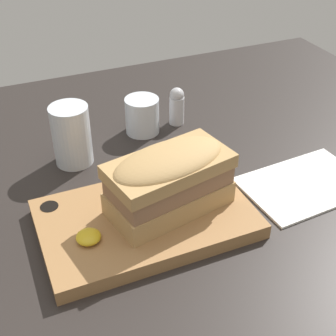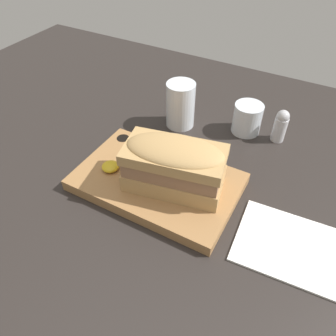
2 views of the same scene
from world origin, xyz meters
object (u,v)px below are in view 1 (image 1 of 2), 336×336
sandwich (169,178)px  salt_shaker (177,106)px  serving_board (145,219)px  water_glass (72,139)px  napkin (305,184)px  wine_glass (142,118)px

sandwich → salt_shaker: sandwich is taller
serving_board → sandwich: 7.49cm
sandwich → water_glass: size_ratio=1.77×
water_glass → napkin: water_glass is taller
serving_board → napkin: serving_board is taller
napkin → sandwich: bearing=176.9°
water_glass → salt_shaker: (22.20, 5.37, -0.76)cm
sandwich → wine_glass: bearing=78.2°
sandwich → water_glass: bearing=114.4°
water_glass → salt_shaker: 22.86cm
wine_glass → sandwich: bearing=-101.8°
water_glass → serving_board: bearing=-74.9°
serving_board → salt_shaker: size_ratio=4.00×
serving_board → salt_shaker: 30.96cm
salt_shaker → serving_board: bearing=-122.7°
napkin → salt_shaker: bearing=112.2°
serving_board → wine_glass: (9.18, 25.54, 1.94)cm
water_glass → salt_shaker: water_glass is taller
napkin → salt_shaker: size_ratio=2.76×
serving_board → sandwich: size_ratio=1.61×
serving_board → water_glass: size_ratio=2.85×
sandwich → napkin: bearing=-3.1°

